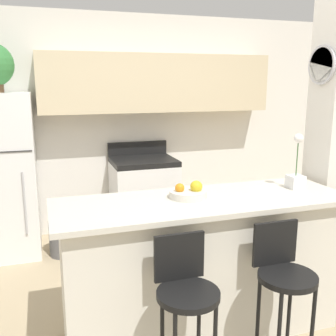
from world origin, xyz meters
The scene contains 11 objects.
ground_plane centered at (0.00, 0.00, 0.00)m, with size 14.00×14.00×0.00m, color tan.
wall_back centered at (0.12, 2.21, 1.47)m, with size 5.60×0.38×2.55m.
pillar_right centered at (1.26, 0.24, 1.28)m, with size 0.38×0.32×2.55m.
counter_bar centered at (0.00, 0.00, 0.50)m, with size 2.04×0.68×1.00m.
refrigerator centered at (-1.44, 1.88, 0.84)m, with size 0.68×0.72×1.67m.
stove_range centered at (0.07, 1.94, 0.46)m, with size 0.72×0.61×1.07m.
bar_stool_left centered at (-0.32, -0.51, 0.62)m, with size 0.35×0.35×0.94m.
bar_stool_right centered at (0.32, -0.51, 0.62)m, with size 0.35×0.35×0.94m.
orchid_vase centered at (0.76, 0.05, 1.12)m, with size 0.11×0.11×0.41m.
fruit_bowl centered at (-0.09, 0.06, 1.03)m, with size 0.26×0.26×0.12m.
trash_bin centered at (-0.88, 1.63, 0.19)m, with size 0.28×0.28×0.38m.
Camera 1 is at (-1.02, -2.37, 1.78)m, focal length 42.00 mm.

